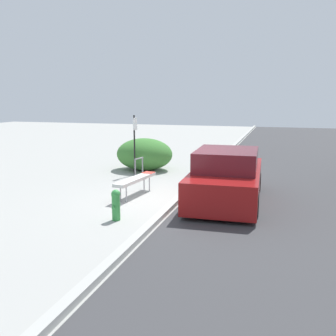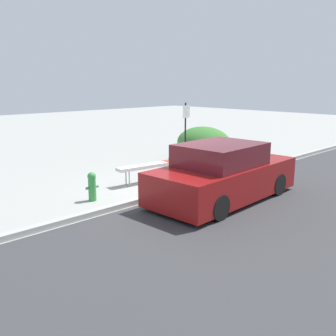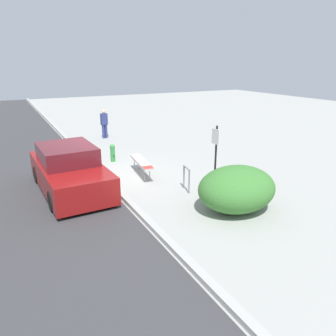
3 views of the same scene
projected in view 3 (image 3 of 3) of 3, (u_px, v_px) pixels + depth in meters
ground_plane at (105, 179)px, 12.02m from camera, size 60.00×60.00×0.00m
curb at (105, 178)px, 12.00m from camera, size 60.00×0.20×0.13m
bench at (142, 162)px, 12.28m from camera, size 2.08×0.61×0.58m
bike_rack at (186, 176)px, 10.82m from camera, size 0.55×0.15×0.83m
sign_post at (215, 155)px, 10.04m from camera, size 0.36×0.08×2.30m
fire_hydrant at (113, 152)px, 14.06m from camera, size 0.36×0.22×0.77m
shrub_hedge at (237, 189)px, 9.35m from camera, size 1.89×2.34×1.31m
pedestrian at (104, 123)px, 18.25m from camera, size 0.25×0.39×1.60m
parked_car_near at (69, 171)px, 10.83m from camera, size 4.44×2.02×1.51m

